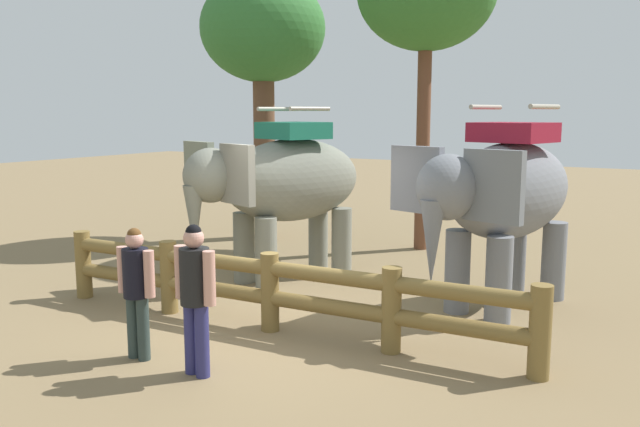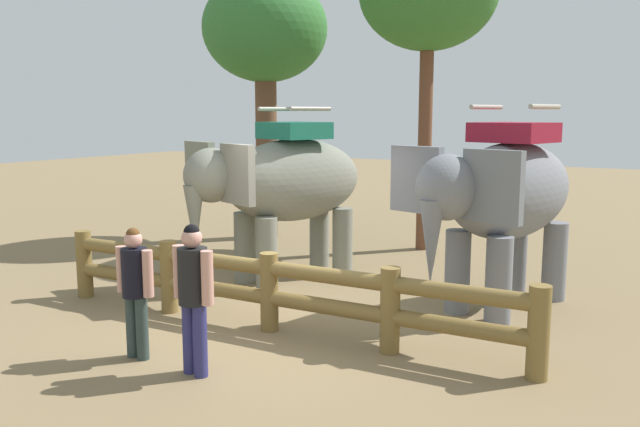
{
  "view_description": "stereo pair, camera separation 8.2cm",
  "coord_description": "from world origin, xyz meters",
  "px_view_note": "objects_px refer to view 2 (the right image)",
  "views": [
    {
      "loc": [
        4.79,
        -6.86,
        2.87
      ],
      "look_at": [
        0.0,
        1.33,
        1.4
      ],
      "focal_mm": 36.68,
      "sensor_mm": 36.0,
      "label": 1
    },
    {
      "loc": [
        4.86,
        -6.82,
        2.87
      ],
      "look_at": [
        0.0,
        1.33,
        1.4
      ],
      "focal_mm": 36.68,
      "sensor_mm": 36.0,
      "label": 2
    }
  ],
  "objects_px": {
    "elephant_center": "(503,196)",
    "tree_back_center": "(265,34)",
    "tourist_woman_in_black": "(193,289)",
    "elephant_near_left": "(284,184)",
    "tourist_man_in_blue": "(135,283)",
    "log_fence": "(269,286)"
  },
  "relations": [
    {
      "from": "elephant_center",
      "to": "tree_back_center",
      "type": "xyz_separation_m",
      "value": [
        -6.21,
        2.88,
        2.92
      ]
    },
    {
      "from": "elephant_near_left",
      "to": "tourist_woman_in_black",
      "type": "height_order",
      "value": "elephant_near_left"
    },
    {
      "from": "elephant_near_left",
      "to": "log_fence",
      "type": "bearing_deg",
      "value": -60.41
    },
    {
      "from": "tree_back_center",
      "to": "log_fence",
      "type": "bearing_deg",
      "value": -54.41
    },
    {
      "from": "elephant_near_left",
      "to": "tree_back_center",
      "type": "distance_m",
      "value": 4.99
    },
    {
      "from": "elephant_center",
      "to": "tree_back_center",
      "type": "relative_size",
      "value": 0.6
    },
    {
      "from": "log_fence",
      "to": "elephant_near_left",
      "type": "distance_m",
      "value": 2.84
    },
    {
      "from": "tourist_woman_in_black",
      "to": "tourist_man_in_blue",
      "type": "height_order",
      "value": "tourist_woman_in_black"
    },
    {
      "from": "tourist_man_in_blue",
      "to": "tourist_woman_in_black",
      "type": "bearing_deg",
      "value": -1.69
    },
    {
      "from": "elephant_near_left",
      "to": "elephant_center",
      "type": "bearing_deg",
      "value": 3.7
    },
    {
      "from": "elephant_near_left",
      "to": "tourist_man_in_blue",
      "type": "bearing_deg",
      "value": -82.13
    },
    {
      "from": "elephant_near_left",
      "to": "tree_back_center",
      "type": "bearing_deg",
      "value": 129.5
    },
    {
      "from": "log_fence",
      "to": "tree_back_center",
      "type": "height_order",
      "value": "tree_back_center"
    },
    {
      "from": "elephant_near_left",
      "to": "tourist_woman_in_black",
      "type": "relative_size",
      "value": 2.09
    },
    {
      "from": "tourist_woman_in_black",
      "to": "elephant_center",
      "type": "bearing_deg",
      "value": 62.26
    },
    {
      "from": "log_fence",
      "to": "tourist_man_in_blue",
      "type": "relative_size",
      "value": 4.54
    },
    {
      "from": "log_fence",
      "to": "elephant_center",
      "type": "relative_size",
      "value": 1.99
    },
    {
      "from": "elephant_near_left",
      "to": "tourist_man_in_blue",
      "type": "distance_m",
      "value": 4.01
    },
    {
      "from": "elephant_near_left",
      "to": "elephant_center",
      "type": "distance_m",
      "value": 3.65
    },
    {
      "from": "log_fence",
      "to": "tourist_woman_in_black",
      "type": "bearing_deg",
      "value": -84.6
    },
    {
      "from": "tourist_woman_in_black",
      "to": "tourist_man_in_blue",
      "type": "relative_size",
      "value": 1.08
    },
    {
      "from": "log_fence",
      "to": "tourist_man_in_blue",
      "type": "distance_m",
      "value": 1.81
    }
  ]
}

